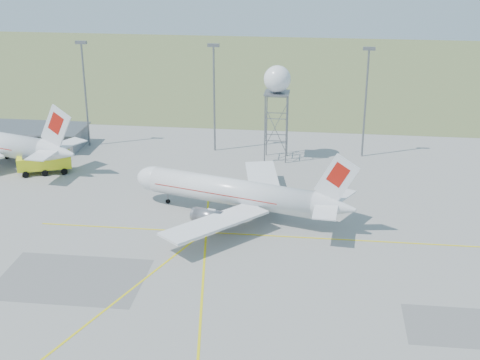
# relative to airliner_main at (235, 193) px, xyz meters

# --- Properties ---
(grass_strip) EXTENTS (400.00, 120.00, 0.03)m
(grass_strip) POSITION_rel_airliner_main_xyz_m (2.25, 103.69, -3.66)
(grass_strip) COLOR #59703D
(grass_strip) RESTS_ON ground
(building_grey) EXTENTS (19.00, 10.00, 3.90)m
(building_grey) POSITION_rel_airliner_main_xyz_m (-42.75, 27.69, -1.70)
(building_grey) COLOR gray
(building_grey) RESTS_ON ground
(mast_a) EXTENTS (2.20, 0.50, 20.50)m
(mast_a) POSITION_rel_airliner_main_xyz_m (-32.75, 29.69, 8.39)
(mast_a) COLOR slate
(mast_a) RESTS_ON ground
(mast_b) EXTENTS (2.20, 0.50, 20.50)m
(mast_b) POSITION_rel_airliner_main_xyz_m (-7.75, 29.69, 8.39)
(mast_b) COLOR slate
(mast_b) RESTS_ON ground
(mast_c) EXTENTS (2.20, 0.50, 20.50)m
(mast_c) POSITION_rel_airliner_main_xyz_m (20.25, 29.69, 8.39)
(mast_c) COLOR slate
(mast_c) RESTS_ON ground
(airliner_main) EXTENTS (34.70, 32.89, 12.00)m
(airliner_main) POSITION_rel_airliner_main_xyz_m (0.00, 0.00, 0.00)
(airliner_main) COLOR silver
(airliner_main) RESTS_ON ground
(radar_tower) EXTENTS (4.84, 4.84, 17.51)m
(radar_tower) POSITION_rel_airliner_main_xyz_m (4.24, 26.10, 6.15)
(radar_tower) COLOR slate
(radar_tower) RESTS_ON ground
(fire_truck) EXTENTS (9.61, 6.12, 3.65)m
(fire_truck) POSITION_rel_airliner_main_xyz_m (-35.19, 13.96, -1.92)
(fire_truck) COLOR yellow
(fire_truck) RESTS_ON ground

